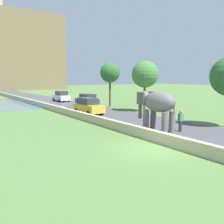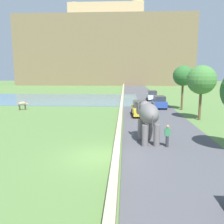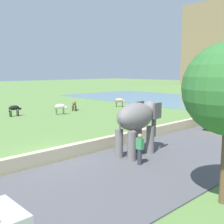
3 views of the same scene
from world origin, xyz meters
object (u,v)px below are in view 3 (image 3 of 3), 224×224
at_px(person_beside_elephant, 140,149).
at_px(cow_tan, 120,101).
at_px(cow_white, 60,107).
at_px(cow_brown, 74,104).
at_px(car_yellow, 224,118).
at_px(elephant, 138,119).
at_px(cow_black, 14,108).

height_order(person_beside_elephant, cow_tan, person_beside_elephant).
distance_m(person_beside_elephant, cow_white, 17.88).
xyz_separation_m(person_beside_elephant, cow_brown, (-18.15, 9.05, -0.04)).
bearing_deg(person_beside_elephant, car_yellow, 95.97).
bearing_deg(person_beside_elephant, elephant, 135.59).
bearing_deg(car_yellow, cow_brown, -170.98).
bearing_deg(cow_black, car_yellow, 28.41).
xyz_separation_m(car_yellow, cow_black, (-17.78, -9.62, -0.06)).
bearing_deg(person_beside_elephant, cow_white, 159.59).
bearing_deg(elephant, cow_brown, 155.16).
bearing_deg(cow_white, elephant, -17.91).
height_order(elephant, cow_tan, elephant).
height_order(cow_black, cow_tan, same).
xyz_separation_m(person_beside_elephant, cow_tan, (-16.95, 15.40, -0.04)).
height_order(person_beside_elephant, cow_black, person_beside_elephant).
relative_size(cow_tan, cow_brown, 1.02).
relative_size(car_yellow, cow_tan, 3.22).
distance_m(cow_tan, cow_brown, 6.47).
height_order(cow_white, cow_tan, same).
distance_m(cow_white, cow_tan, 9.17).
xyz_separation_m(cow_black, cow_white, (2.25, 4.12, 0.00)).
distance_m(car_yellow, cow_black, 20.21).
distance_m(elephant, car_yellow, 10.57).
relative_size(elephant, person_beside_elephant, 2.17).
relative_size(cow_black, cow_brown, 1.13).
bearing_deg(cow_brown, person_beside_elephant, -26.49).
distance_m(elephant, cow_tan, 21.19).
bearing_deg(cow_black, elephant, -2.88).
bearing_deg(elephant, cow_tan, 137.93).
xyz_separation_m(cow_tan, cow_brown, (-1.20, -6.35, 0.00)).
relative_size(person_beside_elephant, cow_tan, 1.29).
xyz_separation_m(person_beside_elephant, cow_white, (-16.75, 6.23, -0.04)).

